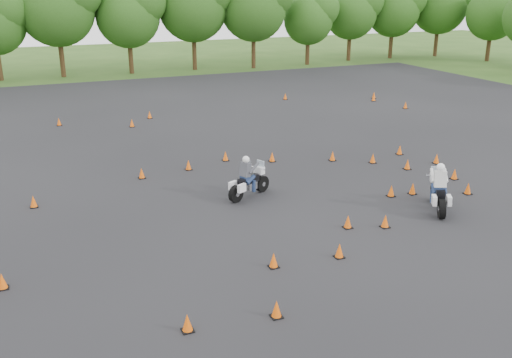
{
  "coord_description": "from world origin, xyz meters",
  "views": [
    {
      "loc": [
        -7.97,
        -14.57,
        8.15
      ],
      "look_at": [
        0.0,
        4.0,
        1.2
      ],
      "focal_mm": 40.0,
      "sensor_mm": 36.0,
      "label": 1
    }
  ],
  "objects": [
    {
      "name": "rider_white",
      "position": [
        6.31,
        1.19,
        0.95
      ],
      "size": [
        1.92,
        2.49,
        1.9
      ],
      "primitive_type": null,
      "rotation": [
        0.0,
        0.0,
        1.02
      ],
      "color": "silver",
      "rests_on": "ground"
    },
    {
      "name": "asphalt_pad",
      "position": [
        0.0,
        6.0,
        0.01
      ],
      "size": [
        62.0,
        62.0,
        0.0
      ],
      "primitive_type": "plane",
      "color": "black",
      "rests_on": "ground"
    },
    {
      "name": "rider_grey",
      "position": [
        0.26,
        5.3,
        0.88
      ],
      "size": [
        2.34,
        1.62,
        1.75
      ],
      "primitive_type": null,
      "rotation": [
        0.0,
        0.0,
        0.46
      ],
      "color": "#404147",
      "rests_on": "ground"
    },
    {
      "name": "traffic_cones",
      "position": [
        0.24,
        5.6,
        0.23
      ],
      "size": [
        36.18,
        33.37,
        0.45
      ],
      "color": "#EB5809",
      "rests_on": "asphalt_pad"
    },
    {
      "name": "treeline",
      "position": [
        3.36,
        34.92,
        4.56
      ],
      "size": [
        86.87,
        32.68,
        10.59
      ],
      "color": "#254E16",
      "rests_on": "ground"
    },
    {
      "name": "ground",
      "position": [
        0.0,
        0.0,
        0.0
      ],
      "size": [
        140.0,
        140.0,
        0.0
      ],
      "primitive_type": "plane",
      "color": "#2D5119",
      "rests_on": "ground"
    }
  ]
}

